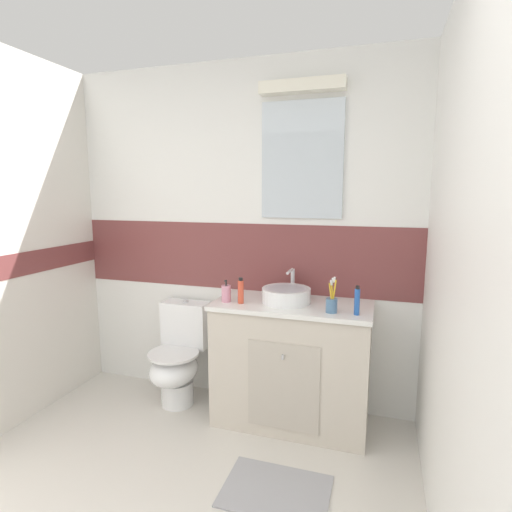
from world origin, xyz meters
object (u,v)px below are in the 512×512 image
object	(u,v)px
soap_dispenser	(226,293)
deodorant_spray_can	(241,291)
sink_basin	(286,295)
toilet	(179,357)
toothpaste_tube_upright	(357,301)
toothbrush_cup	(332,303)

from	to	relation	value
soap_dispenser	deodorant_spray_can	xyz separation A→B (m)	(0.10, -0.00, 0.02)
sink_basin	toilet	xyz separation A→B (m)	(-0.82, 0.00, -0.55)
soap_dispenser	toothpaste_tube_upright	distance (m)	0.86
toilet	deodorant_spray_can	xyz separation A→B (m)	(0.54, -0.11, 0.58)
sink_basin	toothbrush_cup	world-z (taller)	toothbrush_cup
toothpaste_tube_upright	toothbrush_cup	bearing A→B (deg)	178.45
toothbrush_cup	toothpaste_tube_upright	xyz separation A→B (m)	(0.15, -0.00, 0.03)
soap_dispenser	toothbrush_cup	bearing A→B (deg)	-2.62
soap_dispenser	sink_basin	bearing A→B (deg)	15.36
toilet	toothpaste_tube_upright	size ratio (longest dim) A/B	4.25
sink_basin	soap_dispenser	bearing A→B (deg)	-164.64
toothbrush_cup	deodorant_spray_can	size ratio (longest dim) A/B	1.29
sink_basin	toilet	distance (m)	0.99
sink_basin	deodorant_spray_can	world-z (taller)	sink_basin
sink_basin	toilet	world-z (taller)	sink_basin
toilet	sink_basin	bearing A→B (deg)	-0.21
sink_basin	toothpaste_tube_upright	bearing A→B (deg)	-17.03
toilet	soap_dispenser	distance (m)	0.71
sink_basin	toothpaste_tube_upright	distance (m)	0.49
toothbrush_cup	toothpaste_tube_upright	distance (m)	0.15
sink_basin	deodorant_spray_can	distance (m)	0.31
soap_dispenser	deodorant_spray_can	bearing A→B (deg)	-2.27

